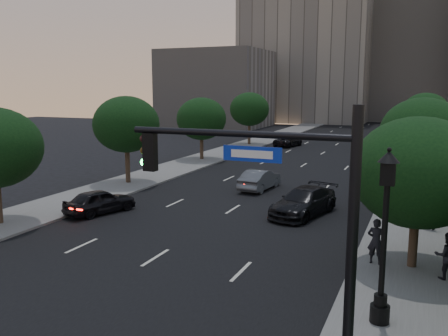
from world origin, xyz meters
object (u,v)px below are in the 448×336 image
at_px(sedan_mid_left, 260,180).
at_px(sedan_near_right, 304,202).
at_px(pedestrian_b, 447,256).
at_px(street_lamp, 384,245).
at_px(sedan_near_left, 100,201).
at_px(sedan_far_left, 288,141).
at_px(traffic_signal_mast, 302,253).
at_px(pedestrian_a, 376,241).
at_px(pedestrian_c, 432,214).
at_px(sedan_far_right, 372,154).

height_order(sedan_mid_left, sedan_near_right, sedan_near_right).
bearing_deg(pedestrian_b, sedan_mid_left, -59.05).
bearing_deg(street_lamp, pedestrian_b, 66.21).
bearing_deg(street_lamp, sedan_near_left, 155.24).
bearing_deg(sedan_mid_left, sedan_far_left, -73.87).
relative_size(sedan_near_right, pedestrian_b, 2.98).
bearing_deg(sedan_near_right, sedan_near_left, -145.03).
relative_size(sedan_mid_left, sedan_near_right, 0.82).
height_order(sedan_near_left, sedan_mid_left, sedan_mid_left).
height_order(traffic_signal_mast, sedan_near_left, traffic_signal_mast).
bearing_deg(pedestrian_a, sedan_near_left, -2.96).
bearing_deg(sedan_far_left, pedestrian_b, 125.56).
xyz_separation_m(sedan_mid_left, sedan_far_left, (-4.90, 25.35, -0.09)).
height_order(sedan_near_left, sedan_near_right, sedan_near_right).
bearing_deg(pedestrian_c, sedan_mid_left, -21.54).
distance_m(street_lamp, sedan_near_left, 18.16).
relative_size(street_lamp, sedan_far_right, 1.16).
bearing_deg(pedestrian_a, sedan_far_right, -77.92).
relative_size(sedan_near_left, sedan_mid_left, 0.96).
bearing_deg(sedan_mid_left, traffic_signal_mast, 116.20).
height_order(traffic_signal_mast, sedan_far_right, traffic_signal_mast).
relative_size(sedan_near_right, pedestrian_c, 3.35).
distance_m(street_lamp, sedan_far_left, 45.37).
bearing_deg(pedestrian_c, street_lamp, 89.78).
relative_size(sedan_near_left, sedan_far_right, 0.89).
xyz_separation_m(street_lamp, sedan_far_right, (-3.76, 33.82, -1.81)).
bearing_deg(sedan_near_right, sedan_mid_left, 143.00).
bearing_deg(sedan_near_left, pedestrian_a, -169.87).
distance_m(traffic_signal_mast, street_lamp, 4.79).
bearing_deg(pedestrian_c, sedan_far_right, -69.31).
xyz_separation_m(street_lamp, pedestrian_c, (1.52, 11.15, -1.67)).
bearing_deg(traffic_signal_mast, sedan_near_right, 103.24).
distance_m(pedestrian_a, pedestrian_b, 2.70).
height_order(sedan_near_right, sedan_far_right, sedan_far_right).
xyz_separation_m(sedan_far_right, pedestrian_b, (5.75, -29.31, 0.24)).
distance_m(street_lamp, pedestrian_c, 11.38).
bearing_deg(pedestrian_c, pedestrian_a, 77.84).
bearing_deg(pedestrian_a, sedan_far_left, -63.58).
xyz_separation_m(street_lamp, sedan_near_right, (-5.29, 11.86, -1.84)).
bearing_deg(sedan_far_left, sedan_near_left, 99.31).
bearing_deg(sedan_mid_left, pedestrian_b, 137.60).
xyz_separation_m(pedestrian_a, pedestrian_b, (2.63, -0.60, -0.04)).
bearing_deg(sedan_near_right, sedan_far_left, 120.86).
bearing_deg(pedestrian_a, pedestrian_b, 172.92).
distance_m(sedan_far_left, pedestrian_c, 35.65).
relative_size(sedan_mid_left, pedestrian_a, 2.35).
distance_m(sedan_mid_left, pedestrian_b, 17.59).
bearing_deg(street_lamp, pedestrian_c, 82.21).
xyz_separation_m(traffic_signal_mast, sedan_mid_left, (-8.43, 21.94, -2.93)).
xyz_separation_m(traffic_signal_mast, sedan_near_left, (-14.95, 12.01, -2.94)).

